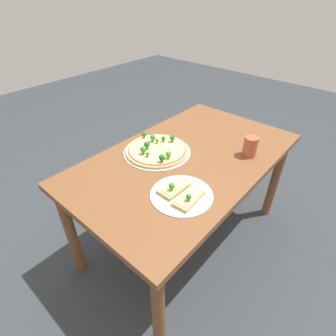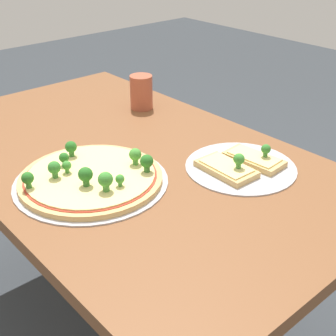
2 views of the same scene
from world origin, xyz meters
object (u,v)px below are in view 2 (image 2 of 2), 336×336
dining_table (125,179)px  drinking_cup (141,92)px  pizza_tray_whole (91,177)px  pizza_tray_slice (241,165)px

dining_table → drinking_cup: 0.38m
pizza_tray_whole → pizza_tray_slice: (-0.20, -0.34, -0.00)m
pizza_tray_whole → drinking_cup: size_ratio=3.37×
dining_table → pizza_tray_whole: 0.20m
drinking_cup → pizza_tray_slice: bearing=171.6°
pizza_tray_whole → drinking_cup: drinking_cup is taller
dining_table → pizza_tray_slice: bearing=-146.9°
pizza_tray_slice → drinking_cup: drinking_cup is taller
dining_table → pizza_tray_slice: (-0.28, -0.18, 0.10)m
drinking_cup → pizza_tray_whole: bearing=127.5°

